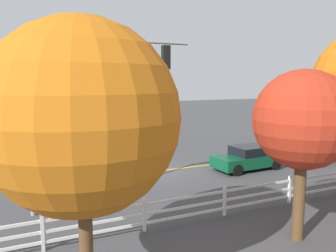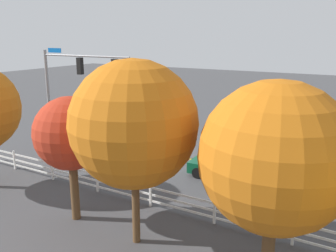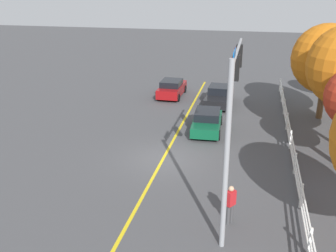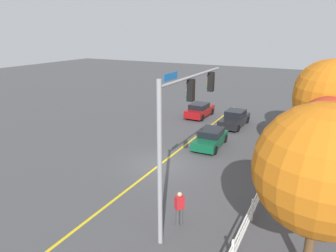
% 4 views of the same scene
% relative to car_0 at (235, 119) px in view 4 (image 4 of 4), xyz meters
% --- Properties ---
extents(ground_plane, '(120.00, 120.00, 0.00)m').
position_rel_car_0_xyz_m(ground_plane, '(10.93, -2.00, -0.69)').
color(ground_plane, '#444447').
extents(lane_center_stripe, '(28.00, 0.16, 0.01)m').
position_rel_car_0_xyz_m(lane_center_stripe, '(6.93, -2.00, -0.69)').
color(lane_center_stripe, gold).
rests_on(lane_center_stripe, ground_plane).
extents(signal_assembly, '(6.69, 0.38, 7.10)m').
position_rel_car_0_xyz_m(signal_assembly, '(15.74, 1.83, 4.27)').
color(signal_assembly, gray).
rests_on(signal_assembly, ground_plane).
extents(car_0, '(4.54, 2.00, 1.47)m').
position_rel_car_0_xyz_m(car_0, '(0.00, 0.00, 0.00)').
color(car_0, black).
rests_on(car_0, ground_plane).
extents(car_1, '(4.14, 1.92, 1.44)m').
position_rel_car_0_xyz_m(car_1, '(-1.45, -4.11, 0.01)').
color(car_1, maroon).
rests_on(car_1, ground_plane).
extents(car_2, '(4.16, 1.99, 1.36)m').
position_rel_car_0_xyz_m(car_2, '(6.08, -0.18, -0.03)').
color(car_2, '#0C4C2D').
rests_on(car_2, ground_plane).
extents(pedestrian, '(0.48, 0.44, 1.69)m').
position_rel_car_0_xyz_m(pedestrian, '(16.27, 2.01, 0.23)').
color(pedestrian, '#3F3F42').
rests_on(pedestrian, ground_plane).
extents(white_rail_fence, '(26.10, 0.10, 1.15)m').
position_rel_car_0_xyz_m(white_rail_fence, '(7.93, 4.92, -0.09)').
color(white_rail_fence, white).
rests_on(white_rail_fence, ground_plane).
extents(tree_0, '(3.12, 3.12, 5.46)m').
position_rel_car_0_xyz_m(tree_0, '(10.15, 7.53, 3.18)').
color(tree_0, brown).
rests_on(tree_0, ground_plane).
extents(tree_1, '(4.72, 4.72, 7.12)m').
position_rel_car_0_xyz_m(tree_1, '(6.78, 7.72, 4.05)').
color(tree_1, brown).
rests_on(tree_1, ground_plane).
extents(tree_3, '(4.53, 4.53, 6.53)m').
position_rel_car_0_xyz_m(tree_3, '(16.88, 7.45, 3.56)').
color(tree_3, brown).
rests_on(tree_3, ground_plane).
extents(tree_4, '(4.78, 4.78, 6.64)m').
position_rel_car_0_xyz_m(tree_4, '(1.78, 7.34, 3.55)').
color(tree_4, brown).
rests_on(tree_4, ground_plane).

